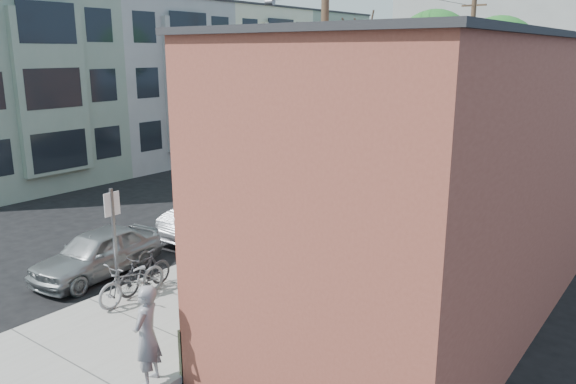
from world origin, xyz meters
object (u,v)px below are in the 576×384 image
Objects in this scene: patron_grey at (147,335)px; car_0 at (97,253)px; sign_post at (114,232)px; parking_meter_far at (365,175)px; patio_chair_b at (207,325)px; parked_bike_b at (133,280)px; parking_meter_near at (195,234)px; bus at (428,119)px; parked_bike_a at (145,272)px; car_1 at (225,210)px; utility_pole_near at (323,75)px; patron_green at (212,289)px; car_2 at (318,181)px; tree_leafy_mid at (434,51)px; cyclist at (264,237)px; car_3 at (383,161)px; tree_bare at (353,134)px; patio_chair_a at (246,310)px; tree_leafy_far at (498,57)px; car_4 at (427,146)px.

patron_grey is 0.50× the size of car_0.
sign_post is 2.26× the size of parking_meter_far.
patio_chair_b is 0.43× the size of parked_bike_b.
parking_meter_near is 0.11× the size of bus.
car_1 reaches higher than parked_bike_a.
bus is (-4.19, 16.51, 0.65)m from parking_meter_far.
utility_pole_near is at bearing -80.81° from bus.
car_0 is (-4.97, 0.43, -0.37)m from patron_green.
utility_pole_near is 2.53× the size of car_0.
patron_grey is 14.73m from car_2.
tree_leafy_mid is 15.64m from cyclist.
car_0 is at bearing -88.00° from bus.
car_3 is (-2.00, -0.87, -5.48)m from tree_leafy_mid.
tree_bare is 6.67× the size of patio_chair_a.
car_2 is at bearing -96.71° from tree_leafy_far.
parked_bike_b is (0.21, -0.56, 0.01)m from parked_bike_a.
car_1 is (-1.45, -7.36, -0.15)m from parking_meter_far.
parked_bike_a is at bearing -85.86° from car_2.
tree_leafy_mid is at bearing 25.48° from car_3.
utility_pole_near is at bearing 174.61° from patron_grey.
tree_leafy_mid reaches higher than parked_bike_b.
tree_leafy_far reaches higher than parked_bike_b.
tree_leafy_mid reaches higher than patio_chair_b.
patio_chair_b is (3.75, -3.33, -0.39)m from parking_meter_near.
parking_meter_near reaches higher than car_0.
tree_leafy_mid is at bearing 88.71° from parked_bike_b.
utility_pole_near is at bearing -91.22° from tree_leafy_far.
cyclist is (-2.04, 3.17, 0.46)m from patio_chair_a.
patio_chair_a is at bearing -30.02° from parking_meter_near.
parked_bike_a reaches higher than patio_chair_a.
tree_leafy_far is at bearing 162.72° from patron_grey.
patron_grey is 6.31m from car_0.
tree_leafy_mid is 20.00m from patio_chair_b.
patron_green is 2.57m from parked_bike_b.
tree_leafy_far is 1.50× the size of car_2.
patio_chair_b is 0.19× the size of car_4.
parking_meter_far is at bearing 90.44° from sign_post.
cyclist is 19.71m from car_4.
car_0 is at bearing 159.81° from sign_post.
parked_bike_a is 11.18m from car_2.
car_3 is (-1.59, 8.21, -4.64)m from utility_pole_near.
tree_leafy_far is 1.63× the size of car_1.
sign_post is 29.85m from bus.
sign_post is 2.26× the size of parking_meter_near.
tree_leafy_mid is 9.15× the size of patio_chair_b.
car_0 is (-2.26, -27.90, -5.21)m from tree_leafy_far.
car_4 is at bearing 91.85° from car_3.
patio_chair_a is 7.42m from car_1.
car_4 is (-2.00, -5.39, -5.11)m from tree_leafy_far.
car_4 is at bearing 110.89° from patio_chair_a.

